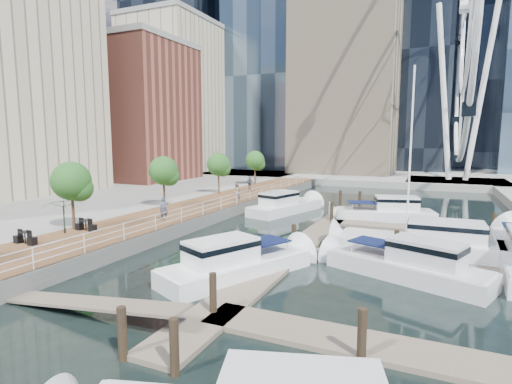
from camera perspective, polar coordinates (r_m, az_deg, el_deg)
name	(u,v)px	position (r m, az deg, el deg)	size (l,w,h in m)	color
ground	(180,288)	(19.95, -10.80, -13.35)	(520.00, 520.00, 0.00)	black
boardwalk	(193,212)	(36.72, -8.97, -2.90)	(6.00, 60.00, 1.00)	brown
seawall	(222,215)	(35.19, -4.86, -3.28)	(0.25, 60.00, 1.00)	#595954
land_inland	(0,196)	(56.10, -32.76, -0.43)	(48.00, 90.00, 1.00)	gray
land_far	(392,163)	(117.90, 18.89, 3.88)	(200.00, 114.00, 1.00)	gray
pier	(457,183)	(67.61, 26.73, 1.11)	(14.00, 12.00, 1.00)	gray
railing	(221,203)	(35.06, -5.02, -1.62)	(0.10, 60.00, 1.05)	white
floating_docks	(380,246)	(26.19, 17.27, -7.37)	(16.00, 34.00, 2.60)	#6D6051
midrise_condos	(88,94)	(61.46, -22.88, 12.84)	(19.00, 67.00, 28.00)	#BCAD8E
ferris_wheel	(468,7)	(69.89, 28.04, 22.29)	(5.80, 45.60, 47.80)	white
street_trees	(164,171)	(36.80, -13.08, 2.97)	(2.60, 42.60, 4.60)	#3F2B1C
yacht_foreground	(405,278)	(22.34, 20.57, -11.41)	(2.39, 8.91, 2.15)	silver
pedestrian_near	(164,209)	(30.78, -13.01, -2.37)	(0.65, 0.43, 1.79)	#434559
pedestrian_mid	(237,192)	(39.57, -2.80, -0.01)	(0.88, 0.68, 1.80)	gray
pedestrian_far	(250,183)	(48.45, -0.89, 1.27)	(0.96, 0.40, 1.63)	#31343E
moored_yachts	(401,253)	(26.81, 19.95, -8.23)	(23.26, 36.84, 11.50)	silver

